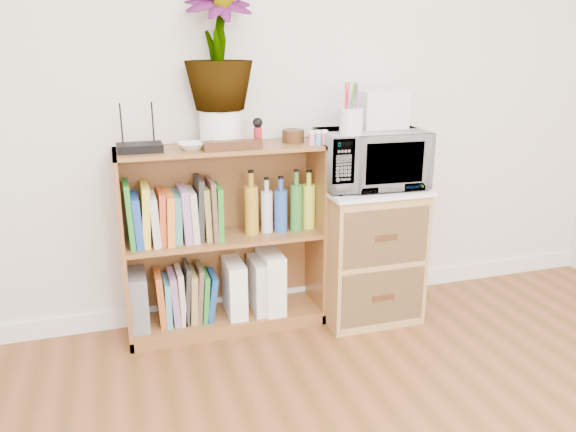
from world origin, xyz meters
name	(u,v)px	position (x,y,z in m)	size (l,w,h in m)	color
skirting_board	(283,297)	(0.00, 2.24, 0.05)	(4.00, 0.02, 0.10)	white
bookshelf	(224,240)	(-0.35, 2.10, 0.47)	(1.00, 0.30, 0.95)	brown
wicker_unit	(366,253)	(0.40, 2.02, 0.35)	(0.50, 0.45, 0.70)	#9E7542
microwave	(371,159)	(0.40, 2.02, 0.86)	(0.52, 0.35, 0.29)	white
pen_cup	(351,121)	(0.25, 1.92, 1.07)	(0.11, 0.11, 0.12)	silver
small_appliance	(380,109)	(0.48, 2.09, 1.10)	(0.24, 0.20, 0.19)	silver
router	(140,148)	(-0.73, 2.08, 0.97)	(0.20, 0.14, 0.04)	black
white_bowl	(192,146)	(-0.49, 2.07, 0.97)	(0.13, 0.13, 0.03)	silver
plant_pot	(221,128)	(-0.34, 2.12, 1.04)	(0.20, 0.20, 0.17)	white
potted_plant	(218,48)	(-0.34, 2.12, 1.40)	(0.32, 0.32, 0.56)	#35742E
trinket_box	(233,145)	(-0.31, 2.00, 0.97)	(0.27, 0.07, 0.04)	#331F0E
kokeshi_doll	(258,137)	(-0.18, 2.06, 1.00)	(0.04, 0.04, 0.09)	maroon
wooden_bowl	(293,136)	(0.02, 2.11, 0.98)	(0.11, 0.11, 0.06)	#3A2210
paint_jars	(318,139)	(0.11, 2.01, 0.98)	(0.12, 0.04, 0.06)	pink
file_box	(139,299)	(-0.79, 2.10, 0.21)	(0.08, 0.22, 0.28)	slate
magazine_holder_left	(234,287)	(-0.31, 2.09, 0.21)	(0.09, 0.23, 0.29)	white
magazine_holder_mid	(260,285)	(-0.17, 2.09, 0.21)	(0.09, 0.23, 0.28)	silver
magazine_holder_right	(271,280)	(-0.11, 2.09, 0.23)	(0.10, 0.26, 0.32)	white
cookbooks	(174,214)	(-0.59, 2.10, 0.63)	(0.45, 0.20, 0.31)	#22822B
liquor_bottles	(280,202)	(-0.06, 2.10, 0.65)	(0.38, 0.07, 0.32)	#B58622
lower_books	(185,295)	(-0.56, 2.10, 0.20)	(0.31, 0.19, 0.30)	#BB5421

